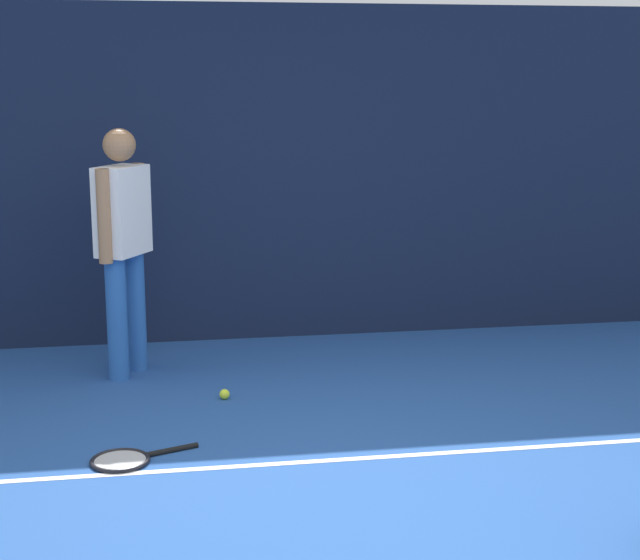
# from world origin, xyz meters

# --- Properties ---
(ground_plane) EXTENTS (12.00, 12.00, 0.00)m
(ground_plane) POSITION_xyz_m (0.00, 0.00, 0.00)
(ground_plane) COLOR #234C93
(back_fence) EXTENTS (10.00, 0.10, 2.57)m
(back_fence) POSITION_xyz_m (0.00, 3.00, 1.29)
(back_fence) COLOR #141E38
(back_fence) RESTS_ON ground
(court_line) EXTENTS (9.00, 0.05, 0.00)m
(court_line) POSITION_xyz_m (0.00, 0.39, 0.00)
(court_line) COLOR white
(court_line) RESTS_ON ground
(tennis_player) EXTENTS (0.39, 0.47, 1.70)m
(tennis_player) POSITION_xyz_m (-1.06, 2.15, 0.97)
(tennis_player) COLOR #2659A5
(tennis_player) RESTS_ON ground
(tennis_racket) EXTENTS (0.64, 0.42, 0.03)m
(tennis_racket) POSITION_xyz_m (-1.04, 0.56, 0.01)
(tennis_racket) COLOR black
(tennis_racket) RESTS_ON ground
(tennis_ball_near_player) EXTENTS (0.07, 0.07, 0.07)m
(tennis_ball_near_player) POSITION_xyz_m (-0.44, 1.50, 0.03)
(tennis_ball_near_player) COLOR #CCE033
(tennis_ball_near_player) RESTS_ON ground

